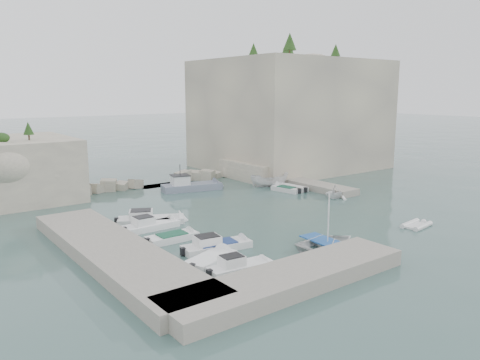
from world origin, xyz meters
TOP-DOWN VIEW (x-y plane):
  - ground at (0.00, 0.00)m, footprint 400.00×400.00m
  - cliff_east at (23.00, 23.00)m, footprint 26.00×22.00m
  - cliff_terrace at (13.00, 18.00)m, footprint 8.00×10.00m
  - quay_west at (-17.00, -1.00)m, footprint 5.00×24.00m
  - quay_south at (-10.00, -12.50)m, footprint 18.00×4.00m
  - ledge_east at (13.50, 10.00)m, footprint 3.00×16.00m
  - breakwater at (-1.00, 22.00)m, footprint 28.00×3.00m
  - motorboat_a at (-10.34, 6.31)m, footprint 6.95×4.93m
  - motorboat_b at (-11.25, 4.49)m, footprint 5.54×1.91m
  - motorboat_c at (-11.40, 0.35)m, footprint 4.77×1.79m
  - motorboat_d at (-9.69, -3.79)m, footprint 6.28×2.65m
  - motorboat_e at (-11.69, -5.93)m, footprint 4.95×3.31m
  - motorboat_f at (-10.94, -8.52)m, footprint 5.28×2.04m
  - rowboat at (-2.42, -8.76)m, footprint 5.63×4.20m
  - inflatable_dinghy at (8.55, -9.65)m, footprint 3.46×1.98m
  - tender_east_a at (11.73, 2.84)m, footprint 3.58×3.19m
  - tender_east_b at (9.50, 8.99)m, footprint 2.15×4.41m
  - tender_east_c at (10.67, 9.53)m, footprint 2.27×5.34m
  - tender_east_d at (9.76, 12.52)m, footprint 5.37×4.03m
  - work_boat at (0.49, 16.71)m, footprint 8.50×4.33m
  - rowboat_mast at (-2.42, -8.76)m, footprint 0.10×0.10m
  - vegetation at (17.83, 24.40)m, footprint 53.48×13.88m

SIDE VIEW (x-z plane):
  - ground at x=0.00m, z-range 0.00..0.00m
  - motorboat_a at x=-10.34m, z-range -0.70..0.70m
  - motorboat_b at x=-11.25m, z-range -0.70..0.70m
  - motorboat_c at x=-11.40m, z-range -0.35..0.35m
  - motorboat_d at x=-9.69m, z-range -0.70..0.70m
  - motorboat_e at x=-11.69m, z-range -0.35..0.35m
  - motorboat_f at x=-10.94m, z-range -0.70..0.70m
  - rowboat at x=-2.42m, z-range -0.56..0.56m
  - inflatable_dinghy at x=8.55m, z-range -0.22..0.22m
  - tender_east_a at x=11.73m, z-range -0.86..0.86m
  - tender_east_b at x=9.50m, z-range -0.35..0.35m
  - tender_east_c at x=10.67m, z-range -0.35..0.35m
  - tender_east_d at x=9.76m, z-range -0.98..0.98m
  - work_boat at x=0.49m, z-range -1.10..1.10m
  - ledge_east at x=13.50m, z-range 0.00..0.80m
  - quay_west at x=-17.00m, z-range 0.00..1.10m
  - quay_south at x=-10.00m, z-range 0.00..1.10m
  - breakwater at x=-1.00m, z-range 0.00..1.40m
  - cliff_terrace at x=13.00m, z-range 0.00..2.50m
  - rowboat_mast at x=-2.42m, z-range 0.56..4.76m
  - cliff_east at x=23.00m, z-range 0.00..17.00m
  - vegetation at x=17.83m, z-range 11.23..24.63m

